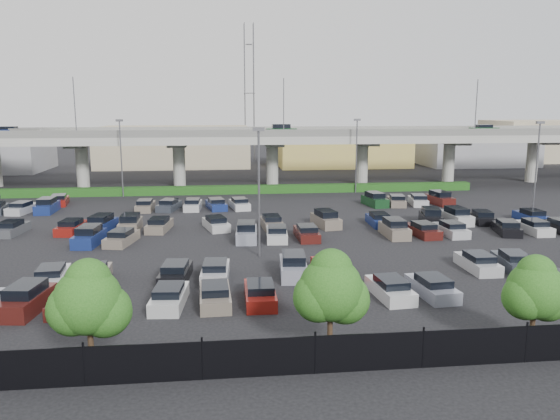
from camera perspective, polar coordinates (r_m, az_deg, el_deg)
ground at (r=51.91m, az=-2.83°, el=-2.50°), size 280.00×280.00×0.00m
overpass at (r=82.65m, az=-4.44°, el=7.27°), size 150.00×13.00×15.80m
hedge at (r=76.35m, az=-4.02°, el=2.15°), size 66.00×1.60×1.10m
fence at (r=25.14m, az=1.23°, el=-15.01°), size 70.00×0.10×2.00m
tree_row at (r=25.60m, az=2.51°, el=-8.20°), size 65.07×3.66×5.94m
parked_cars at (r=47.69m, az=-3.26°, el=-2.93°), size 63.18×41.66×1.67m
light_poles at (r=52.76m, az=-7.52°, el=4.51°), size 66.90×48.38×10.30m
distant_buildings at (r=113.62m, az=1.43°, el=6.57°), size 138.00×24.00×9.00m
comm_tower at (r=124.72m, az=-3.23°, el=12.38°), size 2.40×2.40×30.00m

